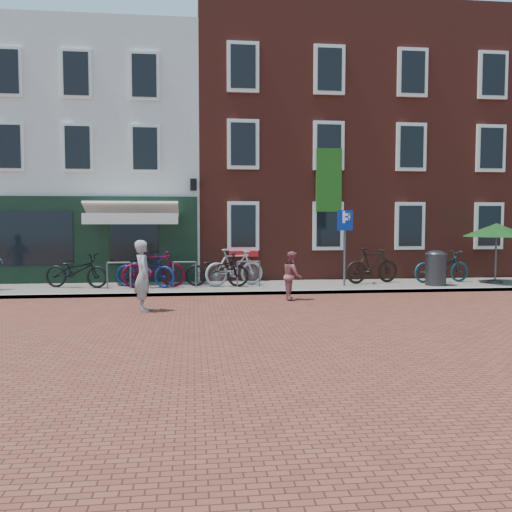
{
  "coord_description": "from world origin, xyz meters",
  "views": [
    {
      "loc": [
        -1.23,
        -15.79,
        2.18
      ],
      "look_at": [
        0.61,
        0.07,
        1.15
      ],
      "focal_mm": 38.17,
      "sensor_mm": 36.0,
      "label": 1
    }
  ],
  "objects": [
    {
      "name": "boy",
      "position": [
        1.49,
        -1.04,
        0.67
      ],
      "size": [
        0.55,
        0.68,
        1.34
      ],
      "primitive_type": "imported",
      "rotation": [
        0.0,
        0.0,
        1.51
      ],
      "color": "#94484D",
      "rests_on": "ground"
    },
    {
      "name": "bicycle_5",
      "position": [
        4.71,
        1.72,
        0.69
      ],
      "size": [
        2.06,
        1.04,
        1.19
      ],
      "primitive_type": "imported",
      "rotation": [
        0.0,
        0.0,
        1.83
      ],
      "color": "black",
      "rests_on": "sidewalk"
    },
    {
      "name": "parking_sign",
      "position": [
        3.6,
        1.14,
        1.76
      ],
      "size": [
        0.5,
        0.07,
        2.43
      ],
      "color": "#4C4C4F",
      "rests_on": "sidewalk"
    },
    {
      "name": "building_brick_mid",
      "position": [
        2.0,
        7.0,
        5.0
      ],
      "size": [
        6.0,
        8.0,
        10.0
      ],
      "primitive_type": "cube",
      "color": "maroon",
      "rests_on": "ground"
    },
    {
      "name": "bicycle_6",
      "position": [
        7.13,
        1.71,
        0.64
      ],
      "size": [
        2.11,
        0.97,
        1.07
      ],
      "primitive_type": "imported",
      "rotation": [
        0.0,
        0.0,
        1.7
      ],
      "color": "#103D4B",
      "rests_on": "sidewalk"
    },
    {
      "name": "litter_bin",
      "position": [
        6.56,
        0.91,
        0.72
      ],
      "size": [
        0.66,
        0.66,
        1.21
      ],
      "color": "#303032",
      "rests_on": "sidewalk"
    },
    {
      "name": "bicycle_0",
      "position": [
        -4.84,
        1.59,
        0.64
      ],
      "size": [
        2.15,
        1.19,
        1.07
      ],
      "primitive_type": "imported",
      "rotation": [
        0.0,
        0.0,
        1.32
      ],
      "color": "black",
      "rests_on": "sidewalk"
    },
    {
      "name": "woman",
      "position": [
        -2.44,
        -2.53,
        0.86
      ],
      "size": [
        0.55,
        0.71,
        1.72
      ],
      "primitive_type": "imported",
      "rotation": [
        0.0,
        0.0,
        1.82
      ],
      "color": "gray",
      "rests_on": "ground"
    },
    {
      "name": "ground",
      "position": [
        0.0,
        0.0,
        0.0
      ],
      "size": [
        80.0,
        80.0,
        0.0
      ],
      "primitive_type": "plane",
      "color": "brown"
    },
    {
      "name": "building_brick_right",
      "position": [
        8.0,
        7.0,
        5.0
      ],
      "size": [
        6.0,
        8.0,
        10.0
      ],
      "primitive_type": "cube",
      "color": "maroon",
      "rests_on": "ground"
    },
    {
      "name": "bicycle_3",
      "position": [
        0.09,
        1.56,
        0.69
      ],
      "size": [
        2.06,
        1.1,
        1.19
      ],
      "primitive_type": "imported",
      "rotation": [
        0.0,
        0.0,
        1.86
      ],
      "color": "#9A9A9C",
      "rests_on": "sidewalk"
    },
    {
      "name": "sidewalk",
      "position": [
        1.0,
        1.5,
        0.05
      ],
      "size": [
        24.0,
        3.0,
        0.1
      ],
      "primitive_type": "cube",
      "color": "slate",
      "rests_on": "ground"
    },
    {
      "name": "parasol",
      "position": [
        8.83,
        1.3,
        1.96
      ],
      "size": [
        2.24,
        2.24,
        2.11
      ],
      "color": "#4C4C4F",
      "rests_on": "sidewalk"
    },
    {
      "name": "bicycle_4",
      "position": [
        -0.49,
        1.42,
        0.64
      ],
      "size": [
        2.15,
        1.14,
        1.07
      ],
      "primitive_type": "imported",
      "rotation": [
        0.0,
        0.0,
        1.35
      ],
      "color": "black",
      "rests_on": "sidewalk"
    },
    {
      "name": "building_stucco",
      "position": [
        -5.0,
        7.0,
        4.5
      ],
      "size": [
        8.0,
        8.0,
        9.0
      ],
      "primitive_type": "cube",
      "color": "silver",
      "rests_on": "ground"
    },
    {
      "name": "bicycle_1",
      "position": [
        -2.45,
        1.34,
        0.69
      ],
      "size": [
        2.02,
        0.75,
        1.19
      ],
      "primitive_type": "imported",
      "rotation": [
        0.0,
        0.0,
        1.67
      ],
      "color": "#54031B",
      "rests_on": "sidewalk"
    },
    {
      "name": "bicycle_2",
      "position": [
        -2.73,
        1.47,
        0.64
      ],
      "size": [
        2.15,
        1.47,
        1.07
      ],
      "primitive_type": "imported",
      "rotation": [
        0.0,
        0.0,
        1.16
      ],
      "color": "#0C1D53",
      "rests_on": "sidewalk"
    }
  ]
}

